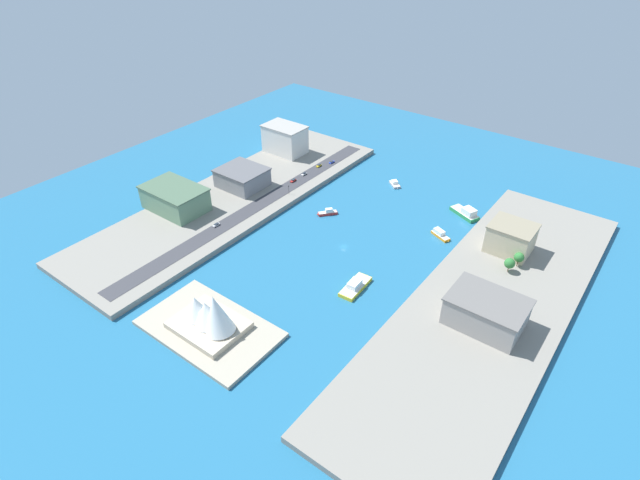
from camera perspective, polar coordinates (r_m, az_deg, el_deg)
ground_plane at (r=297.83m, az=2.71°, el=-0.76°), size 440.00×440.00×0.00m
quay_west at (r=268.36m, az=18.71°, el=-7.10°), size 70.00×240.00×3.53m
quay_east at (r=346.62m, az=-9.54°, el=4.67°), size 70.00×240.00×3.53m
peninsula_point at (r=249.68m, az=-12.40°, el=-9.77°), size 65.78×39.61×2.00m
road_strip at (r=332.87m, az=-7.09°, el=3.91°), size 11.37×228.00×0.15m
yacht_sleek_gray at (r=364.93m, az=8.46°, el=6.31°), size 11.45×10.64×3.39m
ferry_yellow_fast at (r=266.91m, az=4.01°, el=-5.20°), size 9.49×23.37×5.37m
tugboat_red at (r=326.83m, az=0.87°, el=3.13°), size 10.70×12.23×4.23m
ferry_green_doubledeck at (r=338.29m, az=16.17°, el=3.00°), size 21.92×15.05×6.50m
water_taxi_orange at (r=313.95m, az=13.44°, el=0.65°), size 14.07×9.16×4.17m
office_block_beige at (r=303.48m, az=20.78°, el=0.22°), size 24.29×21.16×16.89m
terminal_long_green at (r=336.11m, az=-16.07°, el=4.57°), size 40.48×26.75×15.45m
warehouse_low_gray at (r=355.12m, az=-8.79°, el=7.02°), size 30.99×27.82×12.64m
carpark_squat_concrete at (r=250.22m, az=18.29°, el=-7.69°), size 35.58×25.56×15.03m
hotel_broad_white at (r=400.15m, az=-3.99°, el=11.33°), size 32.07×21.41×21.49m
pickup_red at (r=359.18m, az=-3.04°, el=6.76°), size 2.02×5.20×1.65m
van_white at (r=367.77m, az=-1.82°, el=7.49°), size 1.98×4.80×1.62m
hatchback_blue at (r=385.16m, az=1.34°, el=8.82°), size 2.06×5.04×1.45m
taxi_yellow_cab at (r=379.57m, az=-0.12°, el=8.43°), size 1.86×4.87×1.66m
sedan_silver at (r=315.49m, az=-11.67°, el=1.69°), size 2.09×5.08×1.46m
traffic_light_waterfront at (r=341.94m, az=-3.56°, el=5.84°), size 0.36×0.36×6.50m
opera_landmark at (r=242.41m, az=-12.43°, el=-8.35°), size 33.95×26.36×23.16m
park_tree_cluster at (r=290.69m, az=21.10°, el=-2.19°), size 7.86×13.23×8.62m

